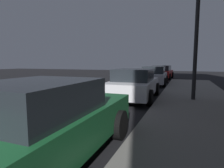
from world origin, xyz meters
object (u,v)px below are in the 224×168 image
at_px(car_red, 162,72).
at_px(street_lamp, 198,5).
at_px(car_silver, 154,76).
at_px(car_white, 134,84).
at_px(car_green, 44,122).

relative_size(car_red, street_lamp, 0.71).
bearing_deg(car_silver, car_white, -89.99).
relative_size(car_silver, street_lamp, 0.76).
xyz_separation_m(car_red, street_lamp, (2.62, -11.63, 3.33)).
xyz_separation_m(car_white, car_silver, (-0.00, 6.15, -0.01)).
bearing_deg(car_red, street_lamp, -77.29).
relative_size(car_white, car_red, 1.00).
height_order(car_white, street_lamp, street_lamp).
bearing_deg(car_white, car_green, -90.01).
distance_m(car_green, car_red, 17.73).
bearing_deg(street_lamp, car_green, -113.25).
distance_m(car_silver, street_lamp, 7.45).
bearing_deg(car_green, street_lamp, 66.75).
xyz_separation_m(car_green, car_red, (-0.00, 17.73, 0.02)).
relative_size(car_green, car_silver, 0.94).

